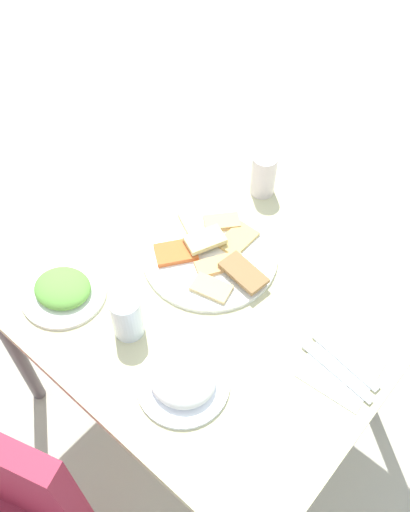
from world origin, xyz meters
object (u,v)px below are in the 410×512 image
Objects in this scene: dining_table at (202,290)px; paper_napkin at (341,368)px; pide_platter at (211,253)px; fork at (345,361)px; soda_can at (263,175)px; drinking_glass at (127,316)px; salad_plate_rice at (183,380)px; salad_plate_greens at (63,290)px; spoon at (336,373)px.

dining_table is 6.88× the size of paper_napkin.
pide_platter is 1.93× the size of fork.
drinking_glass is at bearing 94.23° from soda_can.
salad_plate_rice reaches higher than paper_napkin.
salad_plate_rice reaches higher than pide_platter.
dining_table is at bearing 9.38° from fork.
paper_napkin is (-0.41, -0.23, -0.06)m from drinking_glass.
salad_plate_rice reaches higher than salad_plate_greens.
salad_plate_greens is at bearing 75.75° from soda_can.
salad_plate_greens reaches higher than pide_platter.
paper_napkin is 0.85× the size of fork.
soda_can is 0.56m from spoon.
salad_plate_rice is 0.19m from drinking_glass.
soda_can is 0.70× the size of fork.
salad_plate_greens is 0.65m from paper_napkin.
drinking_glass is at bearing -6.09° from salad_plate_rice.
soda_can reaches higher than spoon.
spoon reaches higher than dining_table.
paper_napkin is 0.02m from fork.
soda_can reaches higher than salad_plate_rice.
salad_plate_rice is 1.69× the size of drinking_glass.
salad_plate_greens is at bearing 53.93° from dining_table.
drinking_glass reaches higher than fork.
spoon is at bearing 176.68° from dining_table.
dining_table is 8.40× the size of soda_can.
drinking_glass is 0.49m from fork.
pide_platter reaches higher than fork.
soda_can reaches higher than fork.
pide_platter reaches higher than paper_napkin.
salad_plate_rice is at bearing 56.87° from fork.
spoon is at bearing 97.59° from fork.
pide_platter is (0.01, -0.04, 0.10)m from dining_table.
drinking_glass reaches higher than salad_plate_rice.
salad_plate_greens is 1.72× the size of drinking_glass.
fork is 0.96× the size of spoon.
dining_table is at bearing 99.20° from soda_can.
fork is at bearing -154.80° from salad_plate_greens.
dining_table is 0.42m from spoon.
salad_plate_rice reaches higher than fork.
salad_plate_greens is at bearing 28.25° from spoon.
salad_plate_rice is (-0.17, 0.26, 0.12)m from dining_table.
spoon is (-0.60, -0.25, -0.01)m from salad_plate_greens.
soda_can is 0.55m from drinking_glass.
drinking_glass is at bearing 29.31° from paper_napkin.
salad_plate_rice is 0.36m from fork.
spoon is (0.00, 0.02, 0.00)m from paper_napkin.
pide_platter is 0.42m from paper_napkin.
drinking_glass is at bearing 87.70° from dining_table.
spoon is at bearing 90.00° from paper_napkin.
salad_plate_greens is 1.66× the size of soda_can.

